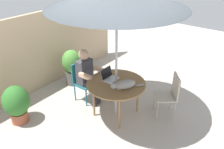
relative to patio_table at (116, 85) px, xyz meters
The scene contains 10 objects.
ground_plane 0.69m from the patio_table, ahead, with size 14.00×14.00×0.00m, color #ADA399.
fence_back 2.09m from the patio_table, 90.00° to the left, with size 4.60×0.08×1.80m, color tan.
patio_table is the anchor object (origin of this frame).
chair_occupied 0.93m from the patio_table, 90.00° to the left, with size 0.40×0.40×0.88m.
chair_empty 1.08m from the patio_table, 52.24° to the right, with size 0.56×0.56×0.88m.
person_seated 0.76m from the patio_table, 90.00° to the left, with size 0.48×0.48×1.22m.
laptop 0.25m from the patio_table, 80.49° to the left, with size 0.30×0.26×0.21m.
cat 0.28m from the patio_table, 108.75° to the right, with size 0.56×0.42×0.17m.
potted_plant_near_fence 1.92m from the patio_table, 134.59° to the left, with size 0.50×0.50×0.79m.
potted_plant_by_chair 1.65m from the patio_table, 77.97° to the left, with size 0.46×0.46×0.89m.
Camera 1 is at (-3.01, -2.22, 2.98)m, focal length 36.49 mm.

